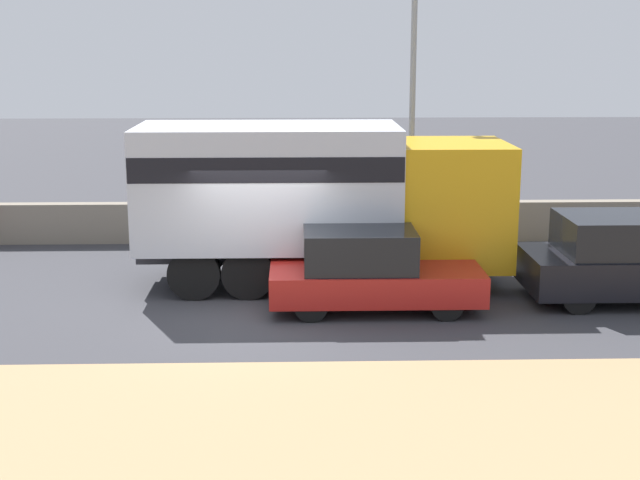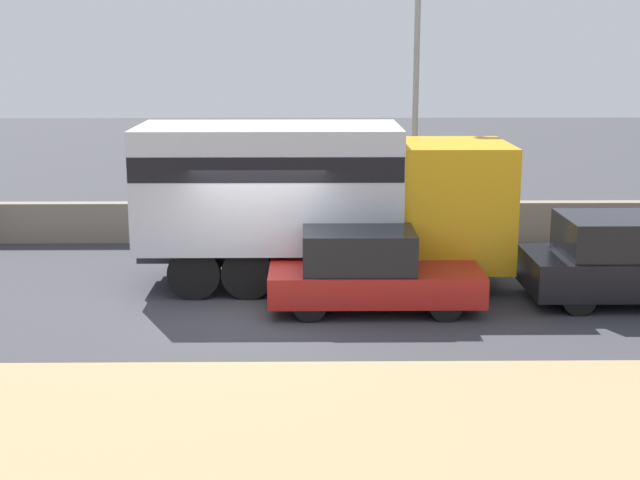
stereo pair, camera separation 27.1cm
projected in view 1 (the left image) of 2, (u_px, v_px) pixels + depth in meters
ground_plane at (259, 316)px, 15.93m from camera, size 80.00×80.00×0.00m
dirt_shoulder_foreground at (240, 459)px, 10.46m from camera, size 60.00×6.29×0.04m
stone_wall_backdrop at (268, 222)px, 21.59m from camera, size 60.00×0.35×0.97m
street_lamp at (413, 83)px, 20.48m from camera, size 0.56×0.28×6.57m
box_truck at (314, 191)px, 17.55m from camera, size 7.25×2.48×3.19m
car_hatchback at (369, 270)px, 16.19m from camera, size 3.85×1.71×1.50m
car_sedan_second at (627, 260)px, 16.69m from camera, size 3.97×1.86×1.63m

